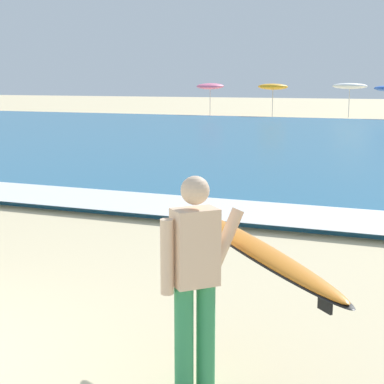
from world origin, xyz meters
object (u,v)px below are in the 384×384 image
Objects in this scene: surfer_with_board at (222,263)px; beach_umbrella_2 at (350,86)px; beach_umbrella_0 at (210,86)px; beach_umbrella_1 at (273,87)px.

beach_umbrella_2 is at bearing 95.19° from surfer_with_board.
beach_umbrella_1 is (4.57, -0.23, -0.01)m from beach_umbrella_0.
beach_umbrella_2 is (9.48, 0.96, 0.04)m from beach_umbrella_0.
surfer_with_board is 36.86m from beach_umbrella_2.
surfer_with_board is 0.89× the size of beach_umbrella_0.
beach_umbrella_0 is 9.53m from beach_umbrella_2.
beach_umbrella_1 is (-8.24, 35.51, 0.98)m from surfer_with_board.
beach_umbrella_2 is at bearing 13.53° from beach_umbrella_1.
beach_umbrella_1 reaches higher than beach_umbrella_0.
surfer_with_board is at bearing -70.27° from beach_umbrella_0.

